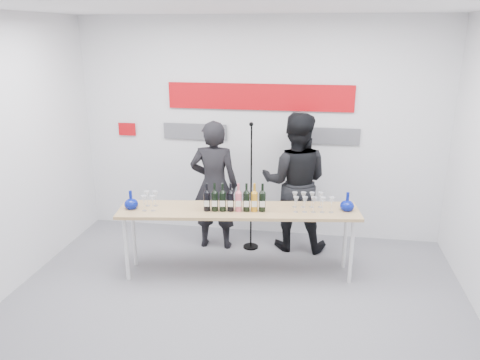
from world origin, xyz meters
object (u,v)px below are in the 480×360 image
(presenter_left, at_px, (214,186))
(presenter_right, at_px, (295,182))
(tasting_table, at_px, (239,214))
(mic_stand, at_px, (251,211))

(presenter_left, bearing_deg, presenter_right, -174.29)
(presenter_right, bearing_deg, tasting_table, 56.15)
(tasting_table, height_order, presenter_right, presenter_right)
(presenter_right, bearing_deg, presenter_left, 9.34)
(presenter_right, relative_size, mic_stand, 1.06)
(tasting_table, relative_size, mic_stand, 1.64)
(presenter_left, distance_m, presenter_right, 1.06)
(tasting_table, bearing_deg, presenter_left, 114.10)
(tasting_table, bearing_deg, presenter_right, 46.91)
(presenter_left, relative_size, mic_stand, 1.00)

